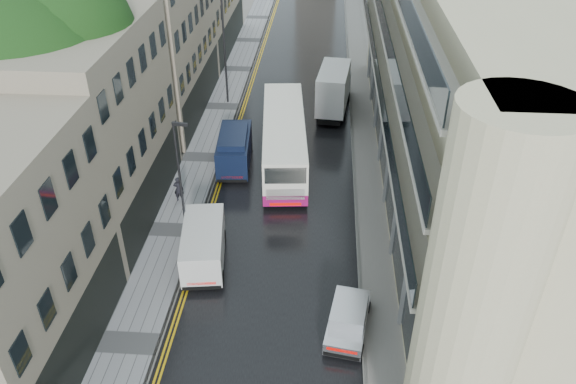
% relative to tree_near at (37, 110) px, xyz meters
% --- Properties ---
extents(road, '(9.00, 85.00, 0.02)m').
position_rel_tree_near_xyz_m(road, '(12.50, 7.50, -6.94)').
color(road, black).
rests_on(road, ground).
extents(left_sidewalk, '(2.70, 85.00, 0.12)m').
position_rel_tree_near_xyz_m(left_sidewalk, '(6.65, 7.50, -6.89)').
color(left_sidewalk, gray).
rests_on(left_sidewalk, ground).
extents(right_sidewalk, '(1.80, 85.00, 0.12)m').
position_rel_tree_near_xyz_m(right_sidewalk, '(17.90, 7.50, -6.89)').
color(right_sidewalk, slate).
rests_on(right_sidewalk, ground).
extents(old_shop_row, '(4.50, 56.00, 12.00)m').
position_rel_tree_near_xyz_m(old_shop_row, '(3.05, 10.00, -0.95)').
color(old_shop_row, gray).
rests_on(old_shop_row, ground).
extents(modern_block, '(8.00, 40.00, 14.00)m').
position_rel_tree_near_xyz_m(modern_block, '(22.80, 6.00, 0.05)').
color(modern_block, beige).
rests_on(modern_block, ground).
extents(tree_near, '(10.56, 10.56, 13.89)m').
position_rel_tree_near_xyz_m(tree_near, '(0.00, 0.00, 0.00)').
color(tree_near, black).
rests_on(tree_near, ground).
extents(tree_far, '(9.24, 9.24, 12.46)m').
position_rel_tree_near_xyz_m(tree_far, '(0.30, 13.00, -0.72)').
color(tree_far, black).
rests_on(tree_far, ground).
extents(cream_bus, '(3.74, 12.01, 3.22)m').
position_rel_tree_near_xyz_m(cream_bus, '(11.35, 4.13, -5.31)').
color(cream_bus, white).
rests_on(cream_bus, road).
extents(white_lorry, '(2.92, 7.36, 3.76)m').
position_rel_tree_near_xyz_m(white_lorry, '(14.45, 14.22, -5.04)').
color(white_lorry, silver).
rests_on(white_lorry, road).
extents(silver_hatchback, '(2.25, 4.01, 1.42)m').
position_rel_tree_near_xyz_m(silver_hatchback, '(15.38, -8.71, -6.21)').
color(silver_hatchback, silver).
rests_on(silver_hatchback, road).
extents(white_van, '(2.66, 4.98, 2.15)m').
position_rel_tree_near_xyz_m(white_van, '(8.20, -5.06, -5.85)').
color(white_van, silver).
rests_on(white_van, road).
extents(navy_van, '(2.38, 5.23, 2.60)m').
position_rel_tree_near_xyz_m(navy_van, '(8.20, 4.96, -5.62)').
color(navy_van, black).
rests_on(navy_van, road).
extents(pedestrian, '(0.61, 0.40, 1.66)m').
position_rel_tree_near_xyz_m(pedestrian, '(6.30, 2.11, -5.99)').
color(pedestrian, black).
rests_on(pedestrian, left_sidewalk).
extents(lamp_post_near, '(0.84, 0.33, 7.26)m').
position_rel_tree_near_xyz_m(lamp_post_near, '(7.64, -1.74, -3.19)').
color(lamp_post_near, black).
rests_on(lamp_post_near, left_sidewalk).
extents(lamp_post_far, '(1.05, 0.35, 9.18)m').
position_rel_tree_near_xyz_m(lamp_post_far, '(6.92, 16.69, -2.23)').
color(lamp_post_far, black).
rests_on(lamp_post_far, left_sidewalk).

